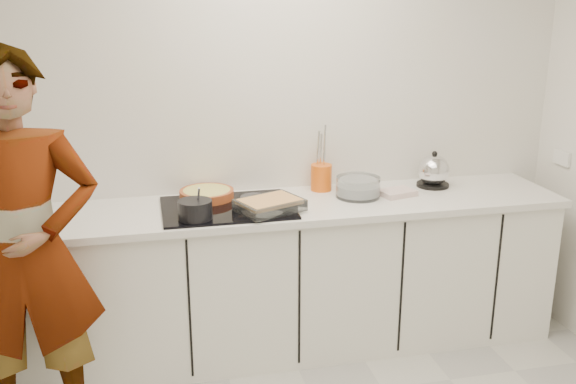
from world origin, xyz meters
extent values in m
cube|color=white|center=(0.00, 1.60, 1.30)|extent=(3.60, 0.00, 2.60)
cube|color=white|center=(1.79, 1.33, 1.07)|extent=(0.02, 0.15, 0.09)
cube|color=white|center=(0.00, 1.28, 0.43)|extent=(3.20, 0.58, 0.87)
cube|color=white|center=(0.00, 1.28, 0.89)|extent=(3.24, 0.64, 0.04)
cube|color=black|center=(-0.35, 1.26, 0.92)|extent=(0.72, 0.54, 0.01)
cylinder|color=#A44720|center=(-0.44, 1.44, 0.95)|extent=(0.40, 0.40, 0.05)
cylinder|color=#E2D862|center=(-0.44, 1.44, 0.97)|extent=(0.35, 0.35, 0.01)
cylinder|color=black|center=(-0.54, 1.09, 0.97)|extent=(0.20, 0.20, 0.10)
cylinder|color=silver|center=(-0.52, 1.11, 1.02)|extent=(0.02, 0.07, 0.15)
cube|color=silver|center=(-0.13, 1.14, 0.96)|extent=(0.40, 0.36, 0.06)
cube|color=#F2B272|center=(-0.13, 1.14, 0.98)|extent=(0.36, 0.31, 0.02)
cylinder|color=silver|center=(0.43, 1.31, 0.97)|extent=(0.31, 0.31, 0.12)
cylinder|color=white|center=(0.43, 1.31, 0.95)|extent=(0.26, 0.26, 0.06)
cube|color=white|center=(0.67, 1.29, 0.93)|extent=(0.23, 0.19, 0.03)
cylinder|color=black|center=(0.96, 1.42, 0.92)|extent=(0.25, 0.25, 0.02)
sphere|color=silver|center=(0.96, 1.42, 1.01)|extent=(0.24, 0.24, 0.19)
sphere|color=black|center=(0.96, 1.42, 1.12)|extent=(0.04, 0.04, 0.03)
cylinder|color=#EC5E10|center=(0.26, 1.50, 0.99)|extent=(0.14, 0.14, 0.16)
imported|color=white|center=(-1.33, 0.75, 0.93)|extent=(0.71, 0.49, 1.87)
camera|label=1|loc=(-0.77, -2.12, 2.04)|focal=40.00mm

